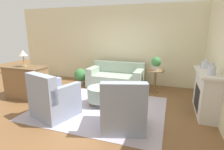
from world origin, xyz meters
name	(u,v)px	position (x,y,z in m)	size (l,w,h in m)	color
ground_plane	(99,108)	(0.00, 0.00, 0.00)	(16.00, 16.00, 0.00)	brown
wall_back	(125,45)	(0.00, 2.52, 1.40)	(8.91, 0.12, 2.80)	beige
rug	(99,108)	(0.00, 0.00, 0.01)	(3.20, 2.51, 0.01)	#BCB2C1
couch	(116,78)	(-0.14, 1.85, 0.31)	(1.87, 0.96, 0.84)	#9EB29E
armchair_left	(53,100)	(-0.82, -0.73, 0.39)	(1.04, 1.05, 1.03)	#8E99B2
armchair_right	(123,110)	(0.82, -0.73, 0.39)	(1.04, 1.05, 1.03)	#8E99B2
ottoman_table	(101,94)	(-0.04, 0.22, 0.31)	(0.71, 0.71, 0.47)	#9EB29E
side_table	(155,77)	(1.20, 1.75, 0.48)	(0.56, 0.56, 0.71)	olive
fireplace	(206,91)	(2.46, 0.58, 0.54)	(0.44, 1.39, 1.02)	silver
dresser	(26,82)	(-2.29, 0.01, 0.48)	(1.21, 0.59, 0.93)	olive
vase_mantel_near	(206,65)	(2.44, 0.93, 1.10)	(0.21, 0.21, 0.21)	silver
vase_mantel_far	(212,70)	(2.44, 0.22, 1.12)	(0.16, 0.16, 0.25)	silver
potted_plant_on_side_table	(156,63)	(1.20, 1.75, 0.95)	(0.31, 0.31, 0.42)	beige
potted_plant_floor	(81,75)	(-1.45, 1.68, 0.34)	(0.46, 0.46, 0.59)	beige
table_lamp	(23,54)	(-2.29, 0.01, 1.28)	(0.24, 0.24, 0.46)	tan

